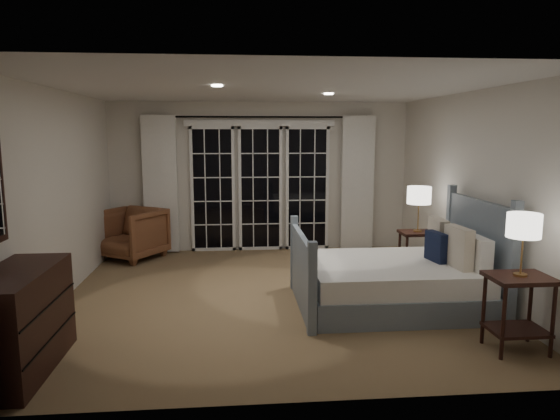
{
  "coord_description": "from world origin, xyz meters",
  "views": [
    {
      "loc": [
        -0.41,
        -5.93,
        1.99
      ],
      "look_at": [
        0.12,
        0.11,
        1.05
      ],
      "focal_mm": 32.0,
      "sensor_mm": 36.0,
      "label": 1
    }
  ],
  "objects": [
    {
      "name": "floor",
      "position": [
        0.0,
        0.0,
        0.0
      ],
      "size": [
        5.0,
        5.0,
        0.0
      ],
      "primitive_type": "plane",
      "color": "#8D6E4C",
      "rests_on": "ground"
    },
    {
      "name": "ceiling",
      "position": [
        0.0,
        0.0,
        2.5
      ],
      "size": [
        5.0,
        5.0,
        0.0
      ],
      "primitive_type": "plane",
      "rotation": [
        3.14,
        0.0,
        0.0
      ],
      "color": "silver",
      "rests_on": "wall_back"
    },
    {
      "name": "wall_left",
      "position": [
        -2.5,
        0.0,
        1.25
      ],
      "size": [
        0.02,
        5.0,
        2.5
      ],
      "primitive_type": "cube",
      "color": "silver",
      "rests_on": "floor"
    },
    {
      "name": "wall_right",
      "position": [
        2.5,
        0.0,
        1.25
      ],
      "size": [
        0.02,
        5.0,
        2.5
      ],
      "primitive_type": "cube",
      "color": "silver",
      "rests_on": "floor"
    },
    {
      "name": "wall_back",
      "position": [
        0.0,
        2.5,
        1.25
      ],
      "size": [
        5.0,
        0.02,
        2.5
      ],
      "primitive_type": "cube",
      "color": "silver",
      "rests_on": "floor"
    },
    {
      "name": "wall_front",
      "position": [
        0.0,
        -2.5,
        1.25
      ],
      "size": [
        5.0,
        0.02,
        2.5
      ],
      "primitive_type": "cube",
      "color": "silver",
      "rests_on": "floor"
    },
    {
      "name": "french_doors",
      "position": [
        0.0,
        2.46,
        1.09
      ],
      "size": [
        2.5,
        0.04,
        2.2
      ],
      "color": "black",
      "rests_on": "wall_back"
    },
    {
      "name": "curtain_rod",
      "position": [
        0.0,
        2.4,
        2.25
      ],
      "size": [
        3.5,
        0.03,
        0.03
      ],
      "primitive_type": "cylinder",
      "rotation": [
        0.0,
        1.57,
        0.0
      ],
      "color": "black",
      "rests_on": "wall_back"
    },
    {
      "name": "curtain_left",
      "position": [
        -1.65,
        2.38,
        1.15
      ],
      "size": [
        0.55,
        0.1,
        2.25
      ],
      "primitive_type": "cube",
      "color": "silver",
      "rests_on": "curtain_rod"
    },
    {
      "name": "curtain_right",
      "position": [
        1.65,
        2.38,
        1.15
      ],
      "size": [
        0.55,
        0.1,
        2.25
      ],
      "primitive_type": "cube",
      "color": "silver",
      "rests_on": "curtain_rod"
    },
    {
      "name": "downlight_a",
      "position": [
        0.8,
        0.6,
        2.49
      ],
      "size": [
        0.12,
        0.12,
        0.01
      ],
      "primitive_type": "cylinder",
      "color": "white",
      "rests_on": "ceiling"
    },
    {
      "name": "downlight_b",
      "position": [
        -0.6,
        -0.4,
        2.49
      ],
      "size": [
        0.12,
        0.12,
        0.01
      ],
      "primitive_type": "cylinder",
      "color": "white",
      "rests_on": "ceiling"
    },
    {
      "name": "bed",
      "position": [
        1.42,
        -0.49,
        0.32
      ],
      "size": [
        2.12,
        1.51,
        1.23
      ],
      "color": "slate",
      "rests_on": "floor"
    },
    {
      "name": "nightstand_left",
      "position": [
        2.14,
        -1.77,
        0.47
      ],
      "size": [
        0.55,
        0.44,
        0.71
      ],
      "color": "black",
      "rests_on": "floor"
    },
    {
      "name": "nightstand_right",
      "position": [
        2.12,
        0.74,
        0.41
      ],
      "size": [
        0.48,
        0.38,
        0.62
      ],
      "color": "black",
      "rests_on": "floor"
    },
    {
      "name": "lamp_left",
      "position": [
        2.14,
        -1.77,
        1.17
      ],
      "size": [
        0.3,
        0.3,
        0.57
      ],
      "color": "#B68849",
      "rests_on": "nightstand_left"
    },
    {
      "name": "lamp_right",
      "position": [
        2.12,
        0.74,
        1.13
      ],
      "size": [
        0.33,
        0.33,
        0.63
      ],
      "color": "#B68849",
      "rests_on": "nightstand_right"
    },
    {
      "name": "armchair",
      "position": [
        -2.08,
        2.02,
        0.4
      ],
      "size": [
        1.21,
        1.22,
        0.81
      ],
      "primitive_type": "imported",
      "rotation": [
        0.0,
        0.0,
        -0.58
      ],
      "color": "brown",
      "rests_on": "floor"
    },
    {
      "name": "dresser",
      "position": [
        -2.23,
        -1.79,
        0.43
      ],
      "size": [
        0.52,
        1.23,
        0.87
      ],
      "color": "black",
      "rests_on": "floor"
    }
  ]
}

